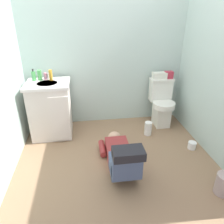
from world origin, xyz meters
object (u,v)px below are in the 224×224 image
person_plumber (121,156)px  tissue_box (159,76)px  toilet (161,103)px  vanity_cabinet (51,109)px  bottle_amber (51,75)px  soap_dispenser (34,76)px  trash_can (224,184)px  bottle_green (40,75)px  bottle_pink (45,76)px  toiletry_bag (169,75)px  paper_towel_roll (148,128)px  toilet_paper_roll (192,145)px  faucet (48,76)px

person_plumber → tissue_box: size_ratio=4.84×
toilet → person_plumber: toilet is taller
vanity_cabinet → bottle_amber: size_ratio=5.43×
soap_dispenser → toilet: bearing=-0.9°
toilet → trash_can: bearing=-85.1°
toilet → vanity_cabinet: bearing=-176.8°
bottle_green → bottle_amber: 0.16m
person_plumber → soap_dispenser: 1.65m
bottle_pink → bottle_amber: (0.08, -0.05, 0.03)m
soap_dispenser → bottle_pink: size_ratio=1.65×
toiletry_bag → paper_towel_roll: size_ratio=0.59×
person_plumber → bottle_pink: size_ratio=10.56×
toiletry_bag → tissue_box: bearing=180.0°
toiletry_bag → bottle_pink: 1.87m
bottle_pink → paper_towel_roll: bottle_pink is taller
person_plumber → trash_can: bearing=-28.7°
toiletry_bag → vanity_cabinet: bearing=-174.2°
paper_towel_roll → bottle_pink: bearing=165.6°
toiletry_bag → bottle_amber: size_ratio=0.82×
toiletry_bag → bottle_green: (-1.94, -0.04, 0.09)m
person_plumber → toilet_paper_roll: size_ratio=9.68×
toilet_paper_roll → bottle_pink: bearing=157.3°
bottle_green → faucet: bearing=1.5°
toilet → person_plumber: size_ratio=0.70×
bottle_green → toiletry_bag: bearing=1.3°
toilet → trash_can: 1.57m
paper_towel_roll → bottle_green: bearing=166.6°
vanity_cabinet → faucet: (-0.00, 0.15, 0.45)m
soap_dispenser → bottle_pink: 0.16m
tissue_box → trash_can: bearing=-83.8°
trash_can → toilet: bearing=94.9°
vanity_cabinet → person_plumber: (0.87, -0.91, -0.24)m
bottle_green → toilet_paper_roll: 2.34m
person_plumber → soap_dispenser: soap_dispenser is taller
bottle_pink → toilet: bearing=-1.8°
toilet → soap_dispenser: soap_dispenser is taller
toiletry_bag → bottle_amber: 1.79m
faucet → bottle_green: bearing=-178.5°
soap_dispenser → trash_can: size_ratio=0.72×
toilet → trash_can: toilet is taller
faucet → bottle_pink: size_ratio=0.99×
paper_towel_roll → bottle_amber: bearing=166.7°
tissue_box → bottle_amber: bearing=-177.1°
faucet → bottle_amber: 0.07m
faucet → tissue_box: (1.68, 0.04, -0.07)m
vanity_cabinet → toilet_paper_roll: (1.91, -0.66, -0.37)m
soap_dispenser → bottle_green: (0.08, 0.02, 0.00)m
toilet → bottle_green: size_ratio=5.23×
person_plumber → toilet: bearing=49.9°
bottle_amber → trash_can: (1.81, -1.55, -0.78)m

